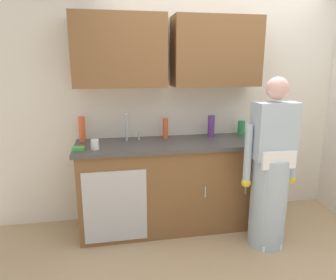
% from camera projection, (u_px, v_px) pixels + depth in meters
% --- Properties ---
extents(ground_plane, '(9.00, 9.00, 0.00)m').
position_uv_depth(ground_plane, '(244.00, 256.00, 2.86)').
color(ground_plane, tan).
extents(kitchen_wall_with_uppers, '(4.80, 0.44, 2.70)m').
position_uv_depth(kitchen_wall_with_uppers, '(203.00, 87.00, 3.44)').
color(kitchen_wall_with_uppers, silver).
rests_on(kitchen_wall_with_uppers, ground).
extents(counter_cabinet, '(1.90, 0.62, 0.90)m').
position_uv_depth(counter_cabinet, '(171.00, 186.00, 3.32)').
color(counter_cabinet, brown).
rests_on(counter_cabinet, ground).
extents(countertop, '(1.96, 0.66, 0.04)m').
position_uv_depth(countertop, '(171.00, 144.00, 3.21)').
color(countertop, '#474442').
rests_on(countertop, counter_cabinet).
extents(sink, '(0.50, 0.36, 0.35)m').
position_uv_depth(sink, '(131.00, 145.00, 3.15)').
color(sink, '#B7BABF').
rests_on(sink, counter_cabinet).
extents(person_at_sink, '(0.55, 0.34, 1.62)m').
position_uv_depth(person_at_sink, '(270.00, 177.00, 2.90)').
color(person_at_sink, white).
rests_on(person_at_sink, ground).
extents(bottle_water_tall, '(0.07, 0.07, 0.26)m').
position_uv_depth(bottle_water_tall, '(82.00, 129.00, 3.19)').
color(bottle_water_tall, '#E05933').
rests_on(bottle_water_tall, countertop).
extents(bottle_cleaner_spray, '(0.07, 0.07, 0.24)m').
position_uv_depth(bottle_cleaner_spray, '(211.00, 126.00, 3.43)').
color(bottle_cleaner_spray, '#66388C').
rests_on(bottle_cleaner_spray, countertop).
extents(bottle_water_short, '(0.08, 0.08, 0.16)m').
position_uv_depth(bottle_water_short, '(241.00, 128.00, 3.52)').
color(bottle_water_short, '#2D8C4C').
rests_on(bottle_water_short, countertop).
extents(bottle_soap, '(0.06, 0.06, 0.22)m').
position_uv_depth(bottle_soap, '(165.00, 128.00, 3.34)').
color(bottle_soap, '#E05933').
rests_on(bottle_soap, countertop).
extents(cup_by_sink, '(0.08, 0.08, 0.10)m').
position_uv_depth(cup_by_sink, '(95.00, 144.00, 2.92)').
color(cup_by_sink, white).
rests_on(cup_by_sink, countertop).
extents(knife_on_counter, '(0.11, 0.23, 0.01)m').
position_uv_depth(knife_on_counter, '(256.00, 141.00, 3.24)').
color(knife_on_counter, silver).
rests_on(knife_on_counter, countertop).
extents(sponge, '(0.11, 0.07, 0.03)m').
position_uv_depth(sponge, '(78.00, 149.00, 2.90)').
color(sponge, '#4CBF4C').
rests_on(sponge, countertop).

